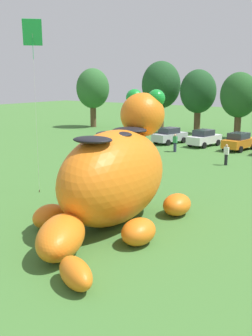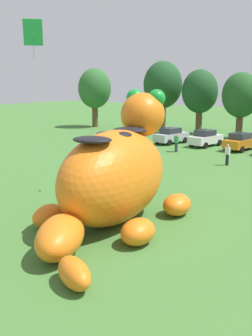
{
  "view_description": "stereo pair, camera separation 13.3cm",
  "coord_description": "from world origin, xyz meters",
  "px_view_note": "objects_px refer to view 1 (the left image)",
  "views": [
    {
      "loc": [
        12.05,
        -16.39,
        6.99
      ],
      "look_at": [
        -0.0,
        0.49,
        2.51
      ],
      "focal_mm": 44.92,
      "sensor_mm": 36.0,
      "label": 1
    },
    {
      "loc": [
        12.16,
        -16.31,
        6.99
      ],
      "look_at": [
        -0.0,
        0.49,
        2.51
      ],
      "focal_mm": 44.92,
      "sensor_mm": 36.0,
      "label": 2
    }
  ],
  "objects_px": {
    "tethered_flying_kite": "(32,36)",
    "spectator_by_cars": "(226,155)",
    "spectator_near_inflatable": "(84,150)",
    "car_white": "(204,138)",
    "car_silver": "(170,136)",
    "giant_inflatable_creature": "(114,175)",
    "spectator_far_side": "(175,143)",
    "car_orange": "(239,141)",
    "spectator_wandering": "(175,143)"
  },
  "relations": [
    {
      "from": "car_silver",
      "to": "spectator_near_inflatable",
      "type": "xyz_separation_m",
      "value": [
        -1.54,
        -12.2,
        -0.01
      ]
    },
    {
      "from": "spectator_near_inflatable",
      "to": "spectator_wandering",
      "type": "xyz_separation_m",
      "value": [
        4.58,
        7.89,
        0.0
      ]
    },
    {
      "from": "car_silver",
      "to": "spectator_by_cars",
      "type": "relative_size",
      "value": 2.54
    },
    {
      "from": "car_orange",
      "to": "spectator_far_side",
      "type": "xyz_separation_m",
      "value": [
        -4.68,
        -4.34,
        -0.01
      ]
    },
    {
      "from": "car_orange",
      "to": "spectator_by_cars",
      "type": "xyz_separation_m",
      "value": [
        1.8,
        -7.56,
        -0.01
      ]
    },
    {
      "from": "tethered_flying_kite",
      "to": "giant_inflatable_creature",
      "type": "bearing_deg",
      "value": -12.27
    },
    {
      "from": "giant_inflatable_creature",
      "to": "spectator_near_inflatable",
      "type": "relative_size",
      "value": 6.97
    },
    {
      "from": "spectator_by_cars",
      "to": "spectator_far_side",
      "type": "height_order",
      "value": "same"
    },
    {
      "from": "spectator_near_inflatable",
      "to": "tethered_flying_kite",
      "type": "bearing_deg",
      "value": -63.81
    },
    {
      "from": "spectator_wandering",
      "to": "spectator_far_side",
      "type": "height_order",
      "value": "same"
    },
    {
      "from": "giant_inflatable_creature",
      "to": "spectator_by_cars",
      "type": "xyz_separation_m",
      "value": [
        -0.81,
        16.11,
        -1.48
      ]
    },
    {
      "from": "spectator_near_inflatable",
      "to": "car_white",
      "type": "bearing_deg",
      "value": 67.03
    },
    {
      "from": "giant_inflatable_creature",
      "to": "spectator_near_inflatable",
      "type": "distance_m",
      "value": 16.35
    },
    {
      "from": "car_white",
      "to": "spectator_far_side",
      "type": "relative_size",
      "value": 2.52
    },
    {
      "from": "giant_inflatable_creature",
      "to": "car_white",
      "type": "relative_size",
      "value": 2.77
    },
    {
      "from": "tethered_flying_kite",
      "to": "spectator_near_inflatable",
      "type": "bearing_deg",
      "value": 116.19
    },
    {
      "from": "car_white",
      "to": "spectator_near_inflatable",
      "type": "distance_m",
      "value": 13.75
    },
    {
      "from": "giant_inflatable_creature",
      "to": "car_white",
      "type": "bearing_deg",
      "value": 105.05
    },
    {
      "from": "spectator_wandering",
      "to": "tethered_flying_kite",
      "type": "relative_size",
      "value": 0.17
    },
    {
      "from": "spectator_near_inflatable",
      "to": "giant_inflatable_creature",
      "type": "bearing_deg",
      "value": -43.6
    },
    {
      "from": "car_orange",
      "to": "spectator_by_cars",
      "type": "bearing_deg",
      "value": -76.59
    },
    {
      "from": "car_white",
      "to": "spectator_wandering",
      "type": "distance_m",
      "value": 4.83
    },
    {
      "from": "spectator_wandering",
      "to": "spectator_far_side",
      "type": "xyz_separation_m",
      "value": [
        -0.08,
        0.21,
        0.0
      ]
    },
    {
      "from": "car_orange",
      "to": "spectator_near_inflatable",
      "type": "distance_m",
      "value": 15.46
    },
    {
      "from": "spectator_near_inflatable",
      "to": "tethered_flying_kite",
      "type": "distance_m",
      "value": 13.75
    },
    {
      "from": "spectator_wandering",
      "to": "giant_inflatable_creature",
      "type": "bearing_deg",
      "value": -69.34
    },
    {
      "from": "giant_inflatable_creature",
      "to": "spectator_near_inflatable",
      "type": "bearing_deg",
      "value": 136.4
    },
    {
      "from": "spectator_near_inflatable",
      "to": "spectator_wandering",
      "type": "distance_m",
      "value": 9.13
    },
    {
      "from": "giant_inflatable_creature",
      "to": "car_orange",
      "type": "relative_size",
      "value": 2.78
    },
    {
      "from": "tethered_flying_kite",
      "to": "spectator_by_cars",
      "type": "bearing_deg",
      "value": 66.94
    },
    {
      "from": "tethered_flying_kite",
      "to": "car_orange",
      "type": "bearing_deg",
      "value": 78.75
    },
    {
      "from": "spectator_near_inflatable",
      "to": "spectator_by_cars",
      "type": "bearing_deg",
      "value": 23.96
    },
    {
      "from": "spectator_by_cars",
      "to": "tethered_flying_kite",
      "type": "relative_size",
      "value": 0.17
    },
    {
      "from": "car_silver",
      "to": "tethered_flying_kite",
      "type": "xyz_separation_m",
      "value": [
        3.23,
        -21.91,
        8.49
      ]
    },
    {
      "from": "spectator_near_inflatable",
      "to": "spectator_wandering",
      "type": "relative_size",
      "value": 1.0
    },
    {
      "from": "giant_inflatable_creature",
      "to": "spectator_wandering",
      "type": "distance_m",
      "value": 20.49
    },
    {
      "from": "spectator_near_inflatable",
      "to": "spectator_far_side",
      "type": "xyz_separation_m",
      "value": [
        4.5,
        8.1,
        0.0
      ]
    },
    {
      "from": "spectator_near_inflatable",
      "to": "spectator_far_side",
      "type": "distance_m",
      "value": 9.26
    },
    {
      "from": "giant_inflatable_creature",
      "to": "spectator_far_side",
      "type": "xyz_separation_m",
      "value": [
        -7.29,
        19.33,
        -1.48
      ]
    },
    {
      "from": "spectator_near_inflatable",
      "to": "spectator_far_side",
      "type": "bearing_deg",
      "value": 60.95
    },
    {
      "from": "giant_inflatable_creature",
      "to": "spectator_wandering",
      "type": "relative_size",
      "value": 6.97
    },
    {
      "from": "car_orange",
      "to": "spectator_by_cars",
      "type": "relative_size",
      "value": 2.5
    },
    {
      "from": "giant_inflatable_creature",
      "to": "spectator_wandering",
      "type": "height_order",
      "value": "giant_inflatable_creature"
    },
    {
      "from": "giant_inflatable_creature",
      "to": "spectator_by_cars",
      "type": "distance_m",
      "value": 16.19
    },
    {
      "from": "spectator_by_cars",
      "to": "car_silver",
      "type": "bearing_deg",
      "value": 142.18
    },
    {
      "from": "car_white",
      "to": "car_orange",
      "type": "distance_m",
      "value": 3.82
    },
    {
      "from": "spectator_by_cars",
      "to": "tethered_flying_kite",
      "type": "distance_m",
      "value": 17.98
    },
    {
      "from": "spectator_wandering",
      "to": "tethered_flying_kite",
      "type": "bearing_deg",
      "value": -89.37
    },
    {
      "from": "giant_inflatable_creature",
      "to": "car_orange",
      "type": "bearing_deg",
      "value": 96.29
    },
    {
      "from": "giant_inflatable_creature",
      "to": "spectator_near_inflatable",
      "type": "height_order",
      "value": "giant_inflatable_creature"
    }
  ]
}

